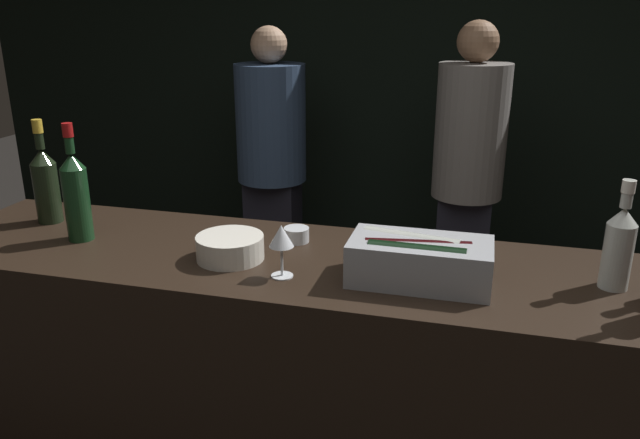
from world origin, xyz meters
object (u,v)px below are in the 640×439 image
at_px(person_blond_tee, 468,166).
at_px(wine_glass, 281,238).
at_px(champagne_bottle, 46,182).
at_px(white_wine_bottle, 619,244).
at_px(candle_votive, 297,235).
at_px(bowl_white, 230,247).
at_px(red_wine_bottle_burgundy, 76,194).
at_px(person_in_hoodie, 272,154).
at_px(ice_bin_with_bottles, 418,258).

bearing_deg(person_blond_tee, wine_glass, 174.56).
xyz_separation_m(champagne_bottle, white_wine_bottle, (1.85, -0.08, -0.02)).
height_order(candle_votive, person_blond_tee, person_blond_tee).
distance_m(wine_glass, white_wine_bottle, 0.91).
height_order(bowl_white, person_blond_tee, person_blond_tee).
bearing_deg(person_blond_tee, red_wine_bottle_burgundy, 153.34).
bearing_deg(person_blond_tee, person_in_hoodie, 92.72).
bearing_deg(white_wine_bottle, ice_bin_with_bottles, -169.17).
height_order(ice_bin_with_bottles, person_in_hoodie, person_in_hoodie).
distance_m(candle_votive, white_wine_bottle, 0.95).
distance_m(ice_bin_with_bottles, wine_glass, 0.38).
height_order(candle_votive, red_wine_bottle_burgundy, red_wine_bottle_burgundy).
xyz_separation_m(white_wine_bottle, person_in_hoodie, (-1.59, 1.74, -0.23)).
distance_m(candle_votive, person_in_hoodie, 1.76).
bearing_deg(person_in_hoodie, person_blond_tee, -126.43).
bearing_deg(bowl_white, ice_bin_with_bottles, -1.95).
bearing_deg(person_in_hoodie, wine_glass, 169.77).
distance_m(white_wine_bottle, person_blond_tee, 1.69).
bearing_deg(bowl_white, candle_votive, 51.96).
relative_size(wine_glass, champagne_bottle, 0.43).
distance_m(candle_votive, red_wine_bottle_burgundy, 0.73).
bearing_deg(person_in_hoodie, ice_bin_with_bottles, 179.94).
distance_m(ice_bin_with_bottles, person_blond_tee, 1.73).
height_order(bowl_white, wine_glass, wine_glass).
height_order(candle_votive, person_in_hoodie, person_in_hoodie).
bearing_deg(white_wine_bottle, wine_glass, -169.57).
height_order(ice_bin_with_bottles, bowl_white, ice_bin_with_bottles).
bearing_deg(red_wine_bottle_burgundy, bowl_white, -3.26).
xyz_separation_m(ice_bin_with_bottles, wine_glass, (-0.38, -0.07, 0.05)).
relative_size(candle_votive, person_blond_tee, 0.05).
distance_m(ice_bin_with_bottles, person_in_hoodie, 2.14).
height_order(candle_votive, white_wine_bottle, white_wine_bottle).
bearing_deg(ice_bin_with_bottles, candle_votive, 153.00).
height_order(candle_votive, champagne_bottle, champagne_bottle).
relative_size(wine_glass, white_wine_bottle, 0.51).
height_order(champagne_bottle, person_blond_tee, person_blond_tee).
bearing_deg(ice_bin_with_bottles, wine_glass, -170.12).
relative_size(white_wine_bottle, person_in_hoodie, 0.19).
height_order(wine_glass, white_wine_bottle, white_wine_bottle).
distance_m(bowl_white, red_wine_bottle_burgundy, 0.56).
relative_size(ice_bin_with_bottles, bowl_white, 1.89).
bearing_deg(candle_votive, ice_bin_with_bottles, -27.00).
height_order(bowl_white, white_wine_bottle, white_wine_bottle).
xyz_separation_m(red_wine_bottle_burgundy, person_blond_tee, (1.19, 1.67, -0.23)).
bearing_deg(ice_bin_with_bottles, person_in_hoodie, 120.21).
relative_size(wine_glass, candle_votive, 1.88).
bearing_deg(red_wine_bottle_burgundy, candle_votive, 13.21).
relative_size(ice_bin_with_bottles, wine_glass, 2.50).
xyz_separation_m(ice_bin_with_bottles, red_wine_bottle_burgundy, (-1.11, 0.05, 0.09)).
bearing_deg(white_wine_bottle, person_in_hoodie, 132.46).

